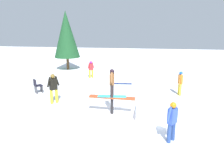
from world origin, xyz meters
TOP-DOWN VIEW (x-y plane):
  - ground_plane at (0.00, 0.00)m, footprint 60.00×60.00m
  - rail_feature at (0.00, 0.00)m, footprint 2.16×0.38m
  - snow_kicker_ramp at (-2.08, 0.10)m, footprint 1.87×1.58m
  - main_rider_on_rail at (0.00, 0.00)m, footprint 1.33×0.71m
  - bystander_blue at (-2.46, 2.17)m, footprint 0.47×0.57m
  - bystander_orange at (-3.53, -3.43)m, footprint 0.25×0.59m
  - bystander_black at (3.25, -0.94)m, footprint 0.55×0.56m
  - bystander_red at (2.73, -6.87)m, footprint 0.45×0.48m
  - loose_snowboard_navy at (0.10, -5.43)m, footprint 1.35×0.40m
  - folding_chair at (4.99, -2.52)m, footprint 0.62×0.62m
  - pine_tree_near at (5.71, -9.84)m, footprint 2.33×2.33m

SIDE VIEW (x-z plane):
  - ground_plane at x=0.00m, z-range 0.00..0.00m
  - loose_snowboard_navy at x=0.10m, z-range 0.00..0.02m
  - snow_kicker_ramp at x=-2.08m, z-range 0.00..0.67m
  - folding_chair at x=4.99m, z-range -0.03..0.85m
  - rail_feature at x=0.00m, z-range 0.28..1.12m
  - bystander_red at x=2.73m, z-range 0.08..1.43m
  - bystander_orange at x=-3.53m, z-range 0.09..1.52m
  - bystander_blue at x=-2.46m, z-range 0.09..1.57m
  - bystander_black at x=3.25m, z-range 0.10..1.69m
  - main_rider_on_rail at x=0.00m, z-range 0.83..2.12m
  - pine_tree_near at x=5.71m, z-range 0.57..5.86m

